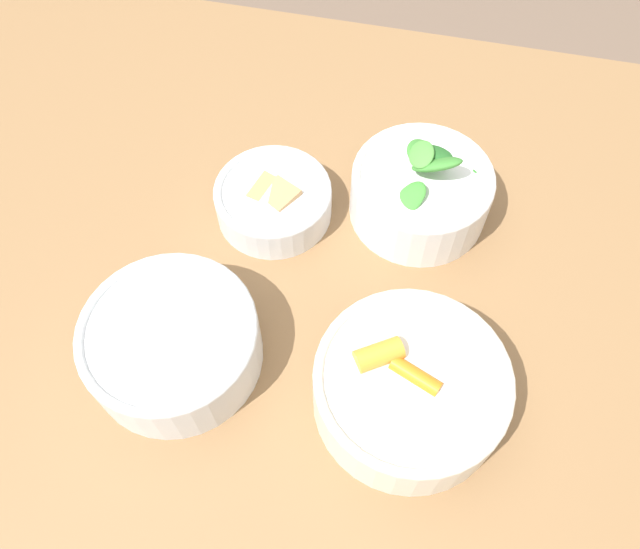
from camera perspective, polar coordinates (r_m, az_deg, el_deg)
The scene contains 6 objects.
ground_plane at distance 1.42m, azimuth -2.13°, elevation -16.88°, with size 10.00×10.00×0.00m, color brown.
dining_table at distance 0.80m, azimuth -3.62°, elevation -5.15°, with size 1.16×0.95×0.77m.
bowl_carrots at distance 0.62m, azimuth 8.26°, elevation -10.19°, with size 0.19×0.19×0.08m.
bowl_greens at distance 0.74m, azimuth 9.20°, elevation 7.56°, with size 0.16×0.16×0.11m.
bowl_beans_hotdog at distance 0.65m, azimuth -13.30°, elevation -6.19°, with size 0.18×0.18×0.07m.
bowl_cookies at distance 0.74m, azimuth -4.31°, elevation 6.87°, with size 0.14×0.14×0.05m.
Camera 1 is at (-0.13, 0.33, 1.37)m, focal length 35.00 mm.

